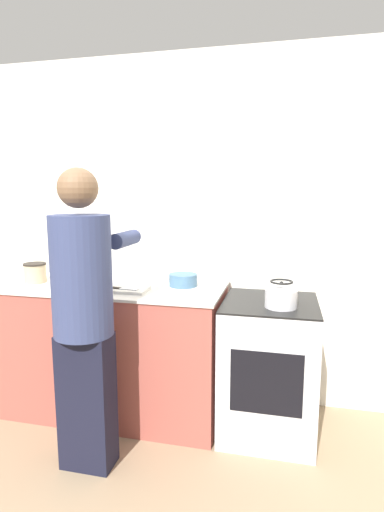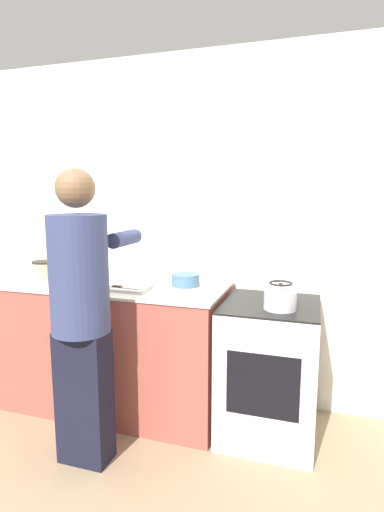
% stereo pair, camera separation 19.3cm
% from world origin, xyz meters
% --- Properties ---
extents(ground_plane, '(12.00, 12.00, 0.00)m').
position_xyz_m(ground_plane, '(0.00, 0.00, 0.00)').
color(ground_plane, '#997F60').
extents(wall_back, '(8.00, 0.05, 2.60)m').
position_xyz_m(wall_back, '(0.00, 0.74, 1.30)').
color(wall_back, silver).
rests_on(wall_back, ground_plane).
extents(counter, '(1.73, 0.70, 0.94)m').
position_xyz_m(counter, '(-0.31, 0.34, 0.47)').
color(counter, '#9E4C42').
rests_on(counter, ground_plane).
extents(oven, '(0.60, 0.64, 0.89)m').
position_xyz_m(oven, '(0.87, 0.32, 0.45)').
color(oven, silver).
rests_on(oven, ground_plane).
extents(person, '(0.37, 0.61, 1.72)m').
position_xyz_m(person, '(-0.14, -0.27, 0.94)').
color(person, black).
rests_on(person, ground_plane).
extents(cutting_board, '(0.28, 0.19, 0.02)m').
position_xyz_m(cutting_board, '(-0.08, 0.21, 0.95)').
color(cutting_board, silver).
rests_on(cutting_board, counter).
extents(knife, '(0.21, 0.05, 0.01)m').
position_xyz_m(knife, '(-0.10, 0.19, 0.96)').
color(knife, silver).
rests_on(knife, cutting_board).
extents(kettle, '(0.20, 0.20, 0.17)m').
position_xyz_m(kettle, '(0.93, 0.20, 0.96)').
color(kettle, silver).
rests_on(kettle, oven).
extents(bowl_prep, '(0.20, 0.20, 0.09)m').
position_xyz_m(bowl_prep, '(0.25, 0.44, 0.98)').
color(bowl_prep, '#426684').
rests_on(bowl_prep, counter).
extents(canister_jar, '(0.16, 0.16, 0.14)m').
position_xyz_m(canister_jar, '(-0.84, 0.30, 1.01)').
color(canister_jar, tan).
rests_on(canister_jar, counter).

